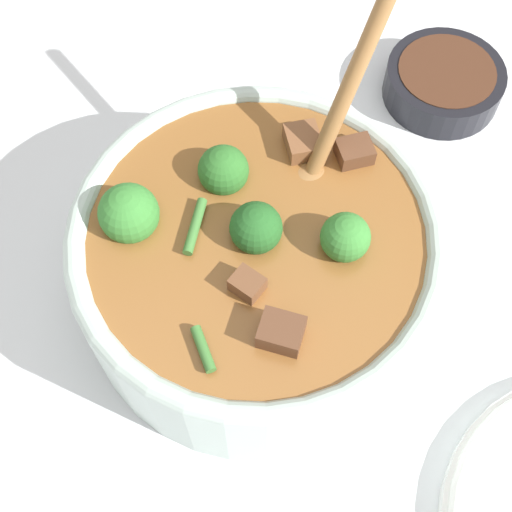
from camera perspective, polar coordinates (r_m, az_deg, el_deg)
The scene contains 3 objects.
ground_plane at distance 0.57m, azimuth 0.00°, elevation -3.11°, with size 4.00×4.00×0.00m, color silver.
stew_bowl at distance 0.52m, azimuth -0.02°, elevation -0.35°, with size 0.28×0.26×0.24m.
condiment_bowl at distance 0.70m, azimuth 14.79°, elevation 13.36°, with size 0.11×0.11×0.03m.
Camera 1 is at (0.10, 0.22, 0.52)m, focal length 50.00 mm.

